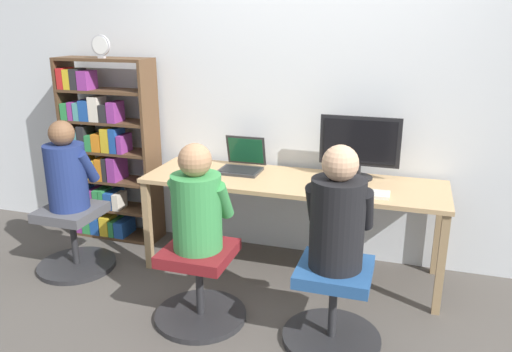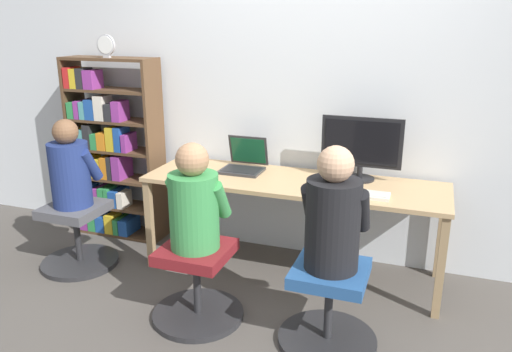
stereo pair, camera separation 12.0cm
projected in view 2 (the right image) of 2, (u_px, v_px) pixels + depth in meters
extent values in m
plane|color=#4C4742|center=(279.00, 291.00, 3.47)|extent=(14.00, 14.00, 0.00)
cube|color=silver|center=(309.00, 91.00, 3.72)|extent=(10.00, 0.05, 2.60)
cube|color=tan|center=(293.00, 182.00, 3.55)|extent=(2.14, 0.64, 0.03)
cube|color=#9C7D56|center=(150.00, 224.00, 3.74)|extent=(0.05, 0.05, 0.69)
cube|color=#9C7D56|center=(441.00, 268.00, 3.07)|extent=(0.05, 0.05, 0.69)
cube|color=#9C7D56|center=(185.00, 200.00, 4.24)|extent=(0.05, 0.05, 0.69)
cube|color=#9C7D56|center=(441.00, 233.00, 3.58)|extent=(0.05, 0.05, 0.69)
cylinder|color=black|center=(359.00, 178.00, 3.56)|extent=(0.21, 0.21, 0.01)
cylinder|color=black|center=(360.00, 172.00, 3.55)|extent=(0.04, 0.04, 0.08)
cube|color=black|center=(362.00, 142.00, 3.48)|extent=(0.56, 0.02, 0.35)
cube|color=black|center=(361.00, 143.00, 3.47)|extent=(0.51, 0.01, 0.30)
cube|color=#2D2D30|center=(242.00, 171.00, 3.73)|extent=(0.31, 0.24, 0.02)
cube|color=black|center=(242.00, 169.00, 3.73)|extent=(0.27, 0.18, 0.00)
cube|color=#2D2D30|center=(248.00, 150.00, 3.83)|extent=(0.31, 0.07, 0.23)
cube|color=#144C2D|center=(248.00, 150.00, 3.82)|extent=(0.27, 0.05, 0.20)
cube|color=silver|center=(356.00, 194.00, 3.24)|extent=(0.42, 0.14, 0.02)
cube|color=#BAB8AD|center=(356.00, 192.00, 3.24)|extent=(0.39, 0.11, 0.00)
ellipsoid|color=black|center=(312.00, 187.00, 3.34)|extent=(0.07, 0.10, 0.03)
cylinder|color=#262628|center=(327.00, 339.00, 2.92)|extent=(0.58, 0.58, 0.04)
cylinder|color=#262628|center=(328.00, 308.00, 2.86)|extent=(0.05, 0.05, 0.38)
cube|color=#234C84|center=(330.00, 273.00, 2.79)|extent=(0.41, 0.41, 0.07)
cylinder|color=#262628|center=(198.00, 314.00, 3.17)|extent=(0.58, 0.58, 0.04)
cylinder|color=#262628|center=(197.00, 285.00, 3.11)|extent=(0.05, 0.05, 0.38)
cube|color=maroon|center=(196.00, 252.00, 3.04)|extent=(0.41, 0.41, 0.07)
cylinder|color=black|center=(333.00, 225.00, 2.70)|extent=(0.30, 0.30, 0.51)
sphere|color=tan|center=(336.00, 164.00, 2.60)|extent=(0.20, 0.20, 0.20)
cylinder|color=black|center=(311.00, 205.00, 2.79)|extent=(0.08, 0.22, 0.28)
cylinder|color=black|center=(362.00, 211.00, 2.70)|extent=(0.08, 0.22, 0.28)
cylinder|color=#388C47|center=(194.00, 211.00, 2.96)|extent=(0.30, 0.30, 0.46)
sphere|color=#A87A56|center=(192.00, 160.00, 2.87)|extent=(0.20, 0.20, 0.20)
cylinder|color=#388C47|center=(178.00, 194.00, 3.05)|extent=(0.08, 0.20, 0.26)
cylinder|color=#388C47|center=(220.00, 200.00, 2.96)|extent=(0.08, 0.20, 0.26)
cube|color=#513823|center=(78.00, 146.00, 4.33)|extent=(0.02, 0.27, 1.52)
cube|color=#513823|center=(156.00, 153.00, 4.08)|extent=(0.02, 0.27, 1.52)
cube|color=#513823|center=(123.00, 231.00, 4.43)|extent=(0.75, 0.26, 0.02)
cube|color=#513823|center=(121.00, 205.00, 4.36)|extent=(0.75, 0.26, 0.02)
cube|color=#513823|center=(119.00, 178.00, 4.28)|extent=(0.75, 0.26, 0.02)
cube|color=#513823|center=(116.00, 149.00, 4.21)|extent=(0.75, 0.26, 0.02)
cube|color=#513823|center=(114.00, 120.00, 4.13)|extent=(0.75, 0.26, 0.02)
cube|color=#513823|center=(111.00, 90.00, 4.06)|extent=(0.75, 0.26, 0.02)
cube|color=#513823|center=(108.00, 59.00, 3.98)|extent=(0.75, 0.26, 0.02)
cube|color=#8C338C|center=(89.00, 219.00, 4.47)|extent=(0.08, 0.16, 0.16)
cube|color=#2D8C47|center=(97.00, 221.00, 4.44)|extent=(0.08, 0.17, 0.14)
cube|color=#1E4C9E|center=(107.00, 221.00, 4.44)|extent=(0.09, 0.23, 0.14)
cube|color=gold|center=(113.00, 222.00, 4.38)|extent=(0.08, 0.16, 0.17)
cube|color=#2D8C47|center=(122.00, 224.00, 4.38)|extent=(0.05, 0.21, 0.14)
cube|color=#1E4C9E|center=(129.00, 225.00, 4.36)|extent=(0.09, 0.22, 0.14)
cube|color=teal|center=(87.00, 191.00, 4.42)|extent=(0.06, 0.21, 0.17)
cube|color=#1E4C9E|center=(91.00, 193.00, 4.37)|extent=(0.08, 0.16, 0.16)
cube|color=#8C338C|center=(101.00, 194.00, 4.37)|extent=(0.07, 0.22, 0.14)
cube|color=#2D8C47|center=(107.00, 195.00, 4.34)|extent=(0.05, 0.19, 0.16)
cube|color=#2D8C47|center=(111.00, 196.00, 4.30)|extent=(0.04, 0.15, 0.16)
cube|color=#1E4C9E|center=(119.00, 197.00, 4.32)|extent=(0.07, 0.22, 0.14)
cube|color=silver|center=(124.00, 199.00, 4.26)|extent=(0.06, 0.15, 0.14)
cube|color=orange|center=(84.00, 163.00, 4.35)|extent=(0.05, 0.22, 0.18)
cube|color=gold|center=(90.00, 164.00, 4.32)|extent=(0.07, 0.22, 0.18)
cube|color=gold|center=(97.00, 168.00, 4.30)|extent=(0.06, 0.20, 0.13)
cube|color=gold|center=(103.00, 167.00, 4.26)|extent=(0.06, 0.18, 0.16)
cube|color=orange|center=(109.00, 167.00, 4.24)|extent=(0.06, 0.18, 0.18)
cube|color=#262628|center=(114.00, 167.00, 4.21)|extent=(0.04, 0.17, 0.20)
cube|color=#8C338C|center=(122.00, 166.00, 4.21)|extent=(0.07, 0.21, 0.20)
cube|color=gold|center=(80.00, 137.00, 4.26)|extent=(0.07, 0.18, 0.15)
cube|color=teal|center=(86.00, 138.00, 4.23)|extent=(0.06, 0.18, 0.16)
cube|color=#262628|center=(92.00, 136.00, 4.20)|extent=(0.07, 0.17, 0.20)
cube|color=#2D8C47|center=(100.00, 140.00, 4.20)|extent=(0.06, 0.19, 0.13)
cube|color=orange|center=(106.00, 140.00, 4.16)|extent=(0.08, 0.17, 0.15)
cube|color=gold|center=(116.00, 138.00, 4.15)|extent=(0.07, 0.21, 0.20)
cube|color=#1E4C9E|center=(122.00, 139.00, 4.10)|extent=(0.06, 0.16, 0.20)
cube|color=#8C338C|center=(129.00, 142.00, 4.09)|extent=(0.04, 0.17, 0.15)
cube|color=#2D8C47|center=(77.00, 109.00, 4.18)|extent=(0.06, 0.18, 0.13)
cube|color=#8C338C|center=(84.00, 108.00, 4.18)|extent=(0.04, 0.23, 0.15)
cube|color=teal|center=(88.00, 109.00, 4.15)|extent=(0.05, 0.19, 0.14)
cube|color=#1E4C9E|center=(96.00, 109.00, 4.13)|extent=(0.09, 0.21, 0.16)
cube|color=silver|center=(103.00, 108.00, 4.07)|extent=(0.09, 0.15, 0.20)
cube|color=#262628|center=(113.00, 112.00, 4.06)|extent=(0.07, 0.18, 0.14)
cube|color=#8C338C|center=(120.00, 111.00, 4.03)|extent=(0.07, 0.16, 0.16)
cube|color=red|center=(72.00, 77.00, 4.10)|extent=(0.06, 0.16, 0.17)
cube|color=gold|center=(80.00, 78.00, 4.10)|extent=(0.06, 0.20, 0.16)
cube|color=#262628|center=(84.00, 78.00, 4.05)|extent=(0.06, 0.15, 0.16)
cube|color=#8C338C|center=(93.00, 79.00, 4.03)|extent=(0.09, 0.15, 0.15)
cube|color=#B2B2B7|center=(107.00, 57.00, 3.90)|extent=(0.06, 0.03, 0.02)
cylinder|color=#B2B2B7|center=(106.00, 45.00, 3.87)|extent=(0.16, 0.02, 0.16)
cylinder|color=white|center=(105.00, 45.00, 3.86)|extent=(0.13, 0.00, 0.13)
cylinder|color=#262628|center=(80.00, 262.00, 3.85)|extent=(0.58, 0.58, 0.04)
cylinder|color=#262628|center=(78.00, 237.00, 3.79)|extent=(0.05, 0.05, 0.38)
cube|color=#4C4C51|center=(74.00, 210.00, 3.73)|extent=(0.41, 0.41, 0.07)
cylinder|color=navy|center=(70.00, 175.00, 3.64)|extent=(0.29, 0.29, 0.48)
sphere|color=brown|center=(65.00, 132.00, 3.55)|extent=(0.18, 0.18, 0.18)
cylinder|color=navy|center=(61.00, 161.00, 3.73)|extent=(0.08, 0.21, 0.27)
cylinder|color=navy|center=(91.00, 165.00, 3.64)|extent=(0.08, 0.21, 0.27)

